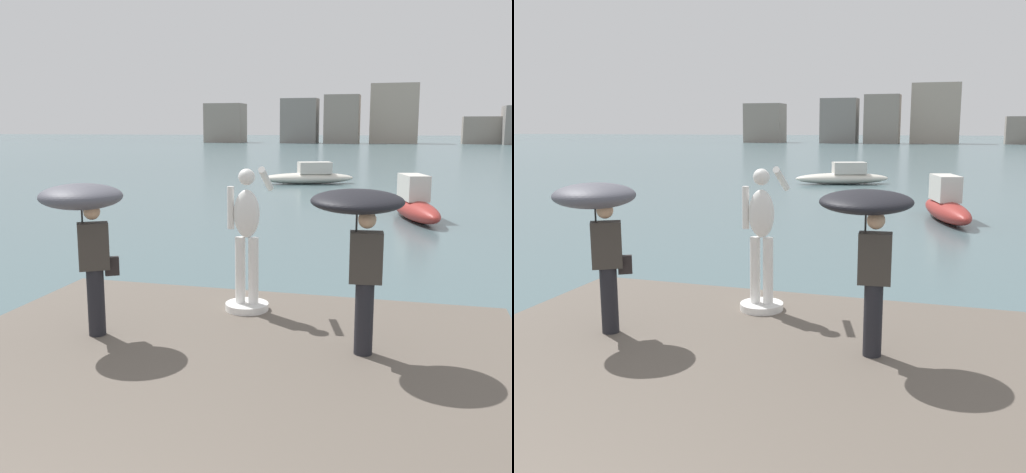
# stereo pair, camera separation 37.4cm
# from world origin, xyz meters

# --- Properties ---
(ground_plane) EXTENTS (400.00, 400.00, 0.00)m
(ground_plane) POSITION_xyz_m (0.00, 40.00, 0.00)
(ground_plane) COLOR #4C666B
(statue_white_figure) EXTENTS (0.64, 0.88, 2.12)m
(statue_white_figure) POSITION_xyz_m (-0.19, 6.70, 1.37)
(statue_white_figure) COLOR white
(statue_white_figure) RESTS_ON pier
(onlooker_left) EXTENTS (1.44, 1.44, 1.99)m
(onlooker_left) POSITION_xyz_m (-1.88, 5.12, 1.99)
(onlooker_left) COLOR black
(onlooker_left) RESTS_ON pier
(onlooker_right) EXTENTS (1.18, 1.19, 1.98)m
(onlooker_right) POSITION_xyz_m (1.53, 5.38, 1.98)
(onlooker_right) COLOR black
(onlooker_right) RESTS_ON pier
(boat_near) EXTENTS (5.26, 3.10, 1.20)m
(boat_near) POSITION_xyz_m (-3.48, 31.02, 0.43)
(boat_near) COLOR silver
(boat_near) RESTS_ON ground
(boat_far) EXTENTS (2.16, 4.55, 1.50)m
(boat_far) POSITION_xyz_m (2.19, 19.12, 0.52)
(boat_far) COLOR #9E2D28
(boat_far) RESTS_ON ground
(distant_skyline) EXTENTS (76.29, 9.01, 11.28)m
(distant_skyline) POSITION_xyz_m (1.94, 117.03, 4.25)
(distant_skyline) COLOR gray
(distant_skyline) RESTS_ON ground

